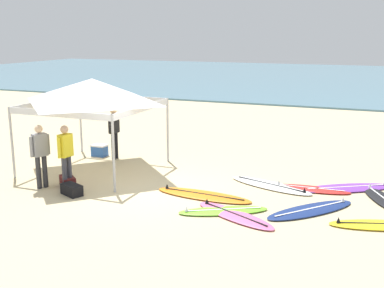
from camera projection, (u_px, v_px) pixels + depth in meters
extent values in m
plane|color=beige|center=(150.00, 189.00, 12.71)|extent=(80.00, 80.00, 0.00)
cube|color=#568499|center=(319.00, 78.00, 43.20)|extent=(80.00, 36.00, 0.10)
cylinder|color=#B7B7BC|center=(12.00, 143.00, 13.43)|extent=(0.07, 0.07, 2.05)
cylinder|color=#B7B7BC|center=(114.00, 154.00, 12.23)|extent=(0.07, 0.07, 2.05)
cylinder|color=#B7B7BC|center=(81.00, 123.00, 16.41)|extent=(0.07, 0.07, 2.05)
cylinder|color=#B7B7BC|center=(168.00, 130.00, 15.20)|extent=(0.07, 0.07, 2.05)
cube|color=white|center=(58.00, 114.00, 12.61)|extent=(3.30, 0.03, 0.18)
cube|color=white|center=(122.00, 98.00, 15.59)|extent=(3.30, 0.03, 0.18)
cube|color=white|center=(48.00, 102.00, 14.71)|extent=(0.03, 3.30, 0.18)
cube|color=white|center=(143.00, 109.00, 13.50)|extent=(0.03, 3.30, 0.18)
pyramid|color=white|center=(92.00, 90.00, 14.00)|extent=(3.42, 3.42, 0.70)
ellipsoid|color=white|center=(270.00, 185.00, 12.89)|extent=(2.54, 1.40, 0.07)
cube|color=black|center=(271.00, 184.00, 12.88)|extent=(1.99, 0.70, 0.01)
cone|color=black|center=(305.00, 190.00, 12.23)|extent=(0.09, 0.09, 0.12)
ellipsoid|color=yellow|center=(382.00, 225.00, 10.23)|extent=(2.33, 1.27, 0.07)
cube|color=black|center=(382.00, 223.00, 10.22)|extent=(1.83, 0.63, 0.01)
cone|color=black|center=(339.00, 220.00, 10.27)|extent=(0.09, 0.09, 0.12)
ellipsoid|color=purple|center=(347.00, 188.00, 12.67)|extent=(2.58, 1.96, 0.07)
cube|color=white|center=(347.00, 187.00, 12.66)|extent=(1.91, 1.19, 0.01)
cone|color=white|center=(384.00, 182.00, 12.82)|extent=(0.09, 0.09, 0.12)
ellipsoid|color=navy|center=(311.00, 210.00, 11.10)|extent=(2.10, 2.33, 0.07)
cube|color=white|center=(311.00, 208.00, 11.09)|extent=(1.38, 1.64, 0.01)
cone|color=white|center=(343.00, 199.00, 11.55)|extent=(0.09, 0.09, 0.12)
ellipsoid|color=pink|center=(235.00, 215.00, 10.78)|extent=(2.28, 1.54, 0.07)
cube|color=black|center=(235.00, 214.00, 10.77)|extent=(1.73, 0.89, 0.01)
cone|color=black|center=(207.00, 201.00, 11.43)|extent=(0.09, 0.09, 0.12)
ellipsoid|color=orange|center=(204.00, 195.00, 12.10)|extent=(2.60, 0.84, 0.07)
cube|color=black|center=(204.00, 194.00, 12.09)|extent=(2.18, 0.17, 0.01)
cone|color=black|center=(167.00, 186.00, 12.52)|extent=(0.09, 0.09, 0.12)
ellipsoid|color=black|center=(384.00, 200.00, 11.76)|extent=(1.41, 2.13, 0.07)
cone|color=white|center=(370.00, 185.00, 12.57)|extent=(0.09, 0.09, 0.12)
ellipsoid|color=#7AD12D|center=(223.00, 211.00, 11.05)|extent=(2.10, 1.53, 0.07)
cube|color=white|center=(223.00, 209.00, 11.04)|extent=(1.57, 0.92, 0.01)
cone|color=white|center=(187.00, 209.00, 10.92)|extent=(0.09, 0.09, 0.12)
ellipsoid|color=red|center=(311.00, 189.00, 12.59)|extent=(2.08, 0.65, 0.07)
cube|color=white|center=(311.00, 187.00, 12.58)|extent=(1.74, 0.13, 0.01)
cone|color=white|center=(279.00, 182.00, 12.84)|extent=(0.09, 0.09, 0.12)
cylinder|color=#383842|center=(65.00, 173.00, 12.57)|extent=(0.13, 0.13, 0.88)
cylinder|color=#383842|center=(69.00, 172.00, 12.72)|extent=(0.13, 0.13, 0.88)
cube|color=yellow|center=(65.00, 145.00, 12.48)|extent=(0.26, 0.38, 0.60)
sphere|color=tan|center=(64.00, 129.00, 12.38)|extent=(0.21, 0.21, 0.21)
cylinder|color=yellow|center=(59.00, 148.00, 12.29)|extent=(0.09, 0.09, 0.54)
cylinder|color=yellow|center=(72.00, 144.00, 12.68)|extent=(0.09, 0.09, 0.54)
cylinder|color=#2D2D33|center=(39.00, 172.00, 12.65)|extent=(0.13, 0.13, 0.88)
cylinder|color=#2D2D33|center=(45.00, 171.00, 12.76)|extent=(0.13, 0.13, 0.88)
cube|color=gray|center=(40.00, 145.00, 12.54)|extent=(0.36, 0.42, 0.60)
sphere|color=beige|center=(39.00, 129.00, 12.44)|extent=(0.21, 0.21, 0.21)
cylinder|color=gray|center=(31.00, 147.00, 12.39)|extent=(0.09, 0.09, 0.54)
cylinder|color=gray|center=(48.00, 144.00, 12.69)|extent=(0.09, 0.09, 0.54)
cylinder|color=black|center=(116.00, 145.00, 15.69)|extent=(0.13, 0.13, 0.88)
cylinder|color=black|center=(113.00, 147.00, 15.52)|extent=(0.13, 0.13, 0.88)
cube|color=black|center=(114.00, 124.00, 15.44)|extent=(0.23, 0.37, 0.60)
sphere|color=beige|center=(113.00, 111.00, 15.34)|extent=(0.21, 0.21, 0.21)
cylinder|color=black|center=(117.00, 123.00, 15.65)|extent=(0.09, 0.09, 0.54)
cylinder|color=black|center=(110.00, 126.00, 15.23)|extent=(0.09, 0.09, 0.54)
cube|color=#4C1919|center=(68.00, 182.00, 12.86)|extent=(0.67, 0.63, 0.28)
cube|color=black|center=(72.00, 190.00, 12.20)|extent=(0.68, 0.53, 0.28)
cube|color=#2D60B7|center=(100.00, 151.00, 16.04)|extent=(0.48, 0.34, 0.34)
cube|color=white|center=(99.00, 145.00, 16.00)|extent=(0.50, 0.36, 0.05)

